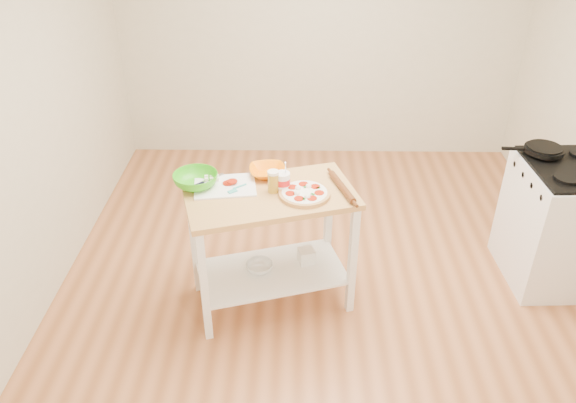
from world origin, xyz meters
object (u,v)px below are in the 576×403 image
(prep_island, at_px, (271,226))
(knife, at_px, (203,183))
(skillet, at_px, (543,150))
(shelf_bin, at_px, (306,256))
(orange_bowl, at_px, (267,171))
(green_bowl, at_px, (196,180))
(pizza, at_px, (304,193))
(shelf_glass_bowl, at_px, (259,267))
(spatula, at_px, (236,189))
(beer_pint, at_px, (273,181))
(rolling_pin, at_px, (342,187))
(cutting_board, at_px, (225,185))
(gas_stove, at_px, (558,223))
(yogurt_tub, at_px, (283,181))

(prep_island, relative_size, knife, 5.76)
(skillet, xyz_separation_m, knife, (-2.38, -0.41, -0.06))
(shelf_bin, bearing_deg, prep_island, -156.18)
(orange_bowl, bearing_deg, green_bowl, -161.53)
(pizza, xyz_separation_m, shelf_glass_bowl, (-0.31, 0.03, -0.63))
(spatula, height_order, beer_pint, beer_pint)
(rolling_pin, height_order, shelf_glass_bowl, rolling_pin)
(cutting_board, xyz_separation_m, knife, (-0.15, 0.02, 0.01))
(gas_stove, xyz_separation_m, beer_pint, (-2.06, -0.30, 0.50))
(spatula, distance_m, green_bowl, 0.28)
(spatula, relative_size, shelf_bin, 1.21)
(prep_island, distance_m, cutting_board, 0.41)
(yogurt_tub, bearing_deg, skillet, 13.81)
(rolling_pin, bearing_deg, orange_bowl, 159.16)
(gas_stove, xyz_separation_m, skillet, (-0.16, 0.19, 0.50))
(green_bowl, distance_m, yogurt_tub, 0.57)
(cutting_board, relative_size, shelf_glass_bowl, 2.30)
(rolling_pin, bearing_deg, green_bowl, 177.97)
(cutting_board, xyz_separation_m, yogurt_tub, (0.38, -0.03, 0.05))
(gas_stove, height_order, yogurt_tub, yogurt_tub)
(orange_bowl, bearing_deg, rolling_pin, -20.84)
(gas_stove, bearing_deg, cutting_board, -176.88)
(skillet, bearing_deg, rolling_pin, -158.98)
(rolling_pin, bearing_deg, skillet, 17.53)
(skillet, height_order, spatula, skillet)
(knife, xyz_separation_m, yogurt_tub, (0.53, -0.04, 0.04))
(prep_island, relative_size, yogurt_tub, 5.72)
(gas_stove, relative_size, pizza, 3.32)
(skillet, xyz_separation_m, spatula, (-2.15, -0.48, -0.06))
(beer_pint, xyz_separation_m, yogurt_tub, (0.06, 0.03, -0.02))
(gas_stove, distance_m, skillet, 0.56)
(pizza, xyz_separation_m, knife, (-0.67, 0.12, 0.00))
(gas_stove, height_order, green_bowl, gas_stove)
(orange_bowl, relative_size, shelf_glass_bowl, 1.28)
(shelf_bin, bearing_deg, yogurt_tub, -162.82)
(prep_island, distance_m, shelf_bin, 0.43)
(orange_bowl, bearing_deg, skillet, 7.92)
(orange_bowl, relative_size, shelf_bin, 2.27)
(spatula, relative_size, yogurt_tub, 0.61)
(prep_island, bearing_deg, yogurt_tub, 35.69)
(beer_pint, relative_size, yogurt_tub, 0.70)
(cutting_board, xyz_separation_m, rolling_pin, (0.77, -0.03, 0.01))
(shelf_glass_bowl, bearing_deg, rolling_pin, 4.67)
(skillet, relative_size, yogurt_tub, 2.03)
(prep_island, xyz_separation_m, green_bowl, (-0.49, 0.08, 0.30))
(prep_island, height_order, yogurt_tub, yogurt_tub)
(prep_island, height_order, rolling_pin, rolling_pin)
(spatula, distance_m, beer_pint, 0.25)
(cutting_board, relative_size, beer_pint, 2.94)
(prep_island, height_order, shelf_bin, prep_island)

